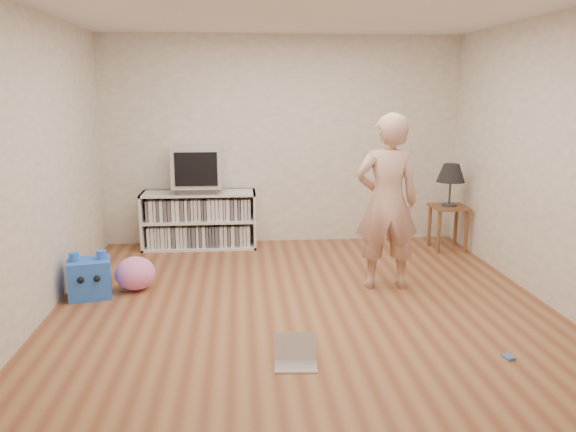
# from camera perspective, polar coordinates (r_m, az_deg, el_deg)

# --- Properties ---
(ground) EXTENTS (4.50, 4.50, 0.00)m
(ground) POSITION_cam_1_polar(r_m,az_deg,el_deg) (5.25, 1.37, -8.84)
(ground) COLOR brown
(ground) RESTS_ON ground
(walls) EXTENTS (4.52, 4.52, 2.60)m
(walls) POSITION_cam_1_polar(r_m,az_deg,el_deg) (4.93, 1.45, 5.37)
(walls) COLOR beige
(walls) RESTS_ON ground
(ceiling) EXTENTS (4.50, 4.50, 0.01)m
(ceiling) POSITION_cam_1_polar(r_m,az_deg,el_deg) (4.94, 1.54, 20.51)
(ceiling) COLOR white
(ceiling) RESTS_ON walls
(media_unit) EXTENTS (1.40, 0.45, 0.70)m
(media_unit) POSITION_cam_1_polar(r_m,az_deg,el_deg) (7.09, -8.98, -0.35)
(media_unit) COLOR white
(media_unit) RESTS_ON ground
(dvd_deck) EXTENTS (0.45, 0.35, 0.07)m
(dvd_deck) POSITION_cam_1_polar(r_m,az_deg,el_deg) (7.00, -9.09, 2.69)
(dvd_deck) COLOR gray
(dvd_deck) RESTS_ON media_unit
(crt_tv) EXTENTS (0.60, 0.53, 0.50)m
(crt_tv) POSITION_cam_1_polar(r_m,az_deg,el_deg) (6.95, -9.18, 5.00)
(crt_tv) COLOR #ADADB3
(crt_tv) RESTS_ON dvd_deck
(side_table) EXTENTS (0.42, 0.42, 0.55)m
(side_table) POSITION_cam_1_polar(r_m,az_deg,el_deg) (7.14, 15.97, -0.05)
(side_table) COLOR brown
(side_table) RESTS_ON ground
(table_lamp) EXTENTS (0.34, 0.34, 0.52)m
(table_lamp) POSITION_cam_1_polar(r_m,az_deg,el_deg) (7.05, 16.22, 4.12)
(table_lamp) COLOR #333333
(table_lamp) RESTS_ON side_table
(person) EXTENTS (0.64, 0.43, 1.72)m
(person) POSITION_cam_1_polar(r_m,az_deg,el_deg) (5.52, 10.01, 1.36)
(person) COLOR #D0A18E
(person) RESTS_ON ground
(laptop) EXTENTS (0.32, 0.26, 0.21)m
(laptop) POSITION_cam_1_polar(r_m,az_deg,el_deg) (4.16, 0.77, -14.04)
(laptop) COLOR silver
(laptop) RESTS_ON ground
(playing_cards) EXTENTS (0.08, 0.10, 0.02)m
(playing_cards) POSITION_cam_1_polar(r_m,az_deg,el_deg) (4.54, 21.47, -13.19)
(playing_cards) COLOR #456ABA
(playing_cards) RESTS_ON ground
(plush_blue) EXTENTS (0.44, 0.39, 0.45)m
(plush_blue) POSITION_cam_1_polar(r_m,az_deg,el_deg) (5.66, -19.50, -5.93)
(plush_blue) COLOR blue
(plush_blue) RESTS_ON ground
(plush_pink) EXTENTS (0.41, 0.41, 0.33)m
(plush_pink) POSITION_cam_1_polar(r_m,az_deg,el_deg) (5.75, -15.26, -5.65)
(plush_pink) COLOR #FC7DC8
(plush_pink) RESTS_ON ground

